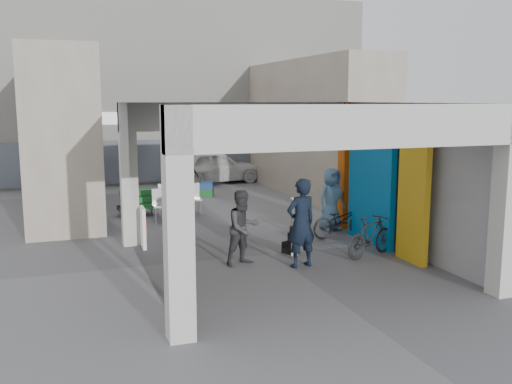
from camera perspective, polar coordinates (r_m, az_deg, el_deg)
name	(u,v)px	position (r m, az deg, el deg)	size (l,w,h in m)	color
ground	(272,254)	(13.40, 1.62, -6.22)	(90.00, 90.00, 0.00)	slate
arcade_canopy	(309,159)	(12.43, 5.35, 3.34)	(6.40, 6.45, 6.40)	#BBBCB7
far_building	(162,90)	(26.46, -9.36, 10.05)	(18.00, 4.08, 8.00)	silver
plaza_bldg_left	(60,133)	(19.59, -18.99, 5.62)	(2.00, 9.00, 5.00)	#B2A894
plaza_bldg_right	(313,128)	(21.60, 5.75, 6.37)	(2.00, 9.00, 5.00)	#B2A894
bollard_left	(188,220)	(15.21, -6.84, -2.83)	(0.09, 0.09, 0.81)	#92949A
bollard_center	(241,214)	(15.52, -1.50, -2.20)	(0.09, 0.09, 0.98)	#92949A
bollard_right	(292,213)	(16.03, 3.67, -2.11)	(0.09, 0.09, 0.84)	#92949A
advert_board_near	(181,282)	(9.90, -7.52, -8.89)	(0.13, 0.55, 1.00)	white
advert_board_far	(143,227)	(14.12, -11.21, -3.48)	(0.11, 0.55, 1.00)	white
cafe_set	(175,207)	(17.53, -8.13, -1.45)	(1.62, 1.30, 0.98)	#AFAFB4
produce_stand	(137,205)	(18.11, -11.82, -1.32)	(1.18, 0.64, 0.78)	black
crate_stack	(207,189)	(21.18, -4.93, 0.28)	(0.55, 0.50, 0.56)	#1B5F26
border_collie	(292,242)	(13.34, 3.66, -5.04)	(0.27, 0.52, 0.72)	black
man_with_dog	(301,223)	(12.23, 4.52, -3.11)	(0.70, 0.46, 1.92)	black
man_back_turned	(243,228)	(12.39, -1.28, -3.58)	(0.80, 0.62, 1.65)	#3A3A3D
man_elderly	(332,199)	(15.79, 7.57, -0.71)	(0.84, 0.55, 1.73)	#5D8AB5
man_crates	(183,177)	(19.83, -7.33, 1.49)	(1.08, 0.45, 1.84)	black
bicycle_front	(341,220)	(15.08, 8.45, -2.81)	(0.59, 1.71, 0.90)	black
bicycle_rear	(371,236)	(13.36, 11.40, -4.36)	(0.44, 1.57, 0.95)	black
white_van	(214,167)	(24.56, -4.20, 2.54)	(1.68, 4.17, 1.42)	silver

